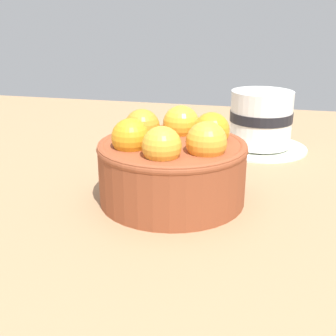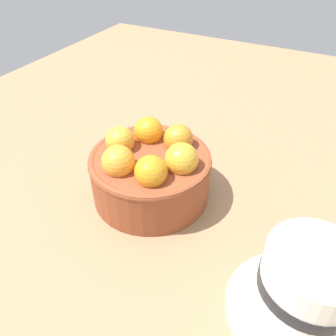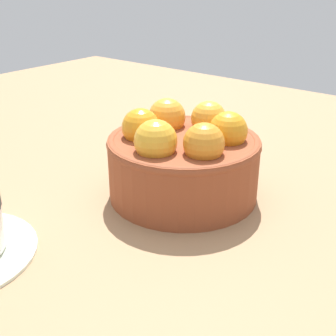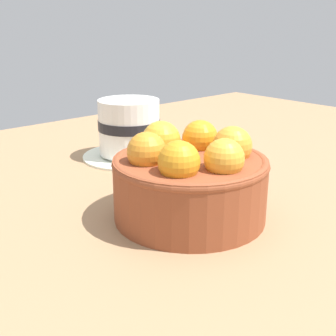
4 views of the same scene
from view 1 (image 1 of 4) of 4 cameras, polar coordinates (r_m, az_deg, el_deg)
name	(u,v)px [view 1 (image 1 of 4)]	position (r cm, az deg, el deg)	size (l,w,h in cm)	color
ground_plane	(172,215)	(47.36, 0.53, -6.15)	(133.26, 98.92, 3.64)	#997551
terracotta_bowl	(172,163)	(45.07, 0.57, 0.71)	(15.42, 15.42, 9.27)	brown
coffee_cup	(261,122)	(63.99, 12.05, 5.92)	(13.68, 13.68, 8.41)	white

